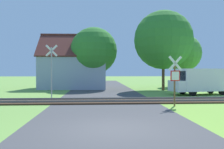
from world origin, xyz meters
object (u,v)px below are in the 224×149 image
at_px(crossing_sign_far, 51,68).
at_px(house, 74,71).
at_px(tree_center, 94,51).
at_px(mail_truck, 200,80).
at_px(tree_right, 163,40).
at_px(tree_far, 183,53).
at_px(stop_sign_near, 175,78).

xyz_separation_m(crossing_sign_far, house, (0.63, 11.09, -0.22)).
relative_size(tree_center, mail_truck, 1.34).
relative_size(tree_right, mail_truck, 1.62).
bearing_deg(tree_right, mail_truck, -69.99).
bearing_deg(tree_far, tree_center, -164.39).
relative_size(tree_far, mail_truck, 1.29).
distance_m(stop_sign_near, tree_right, 12.57).
bearing_deg(crossing_sign_far, stop_sign_near, -28.92).
relative_size(house, tree_center, 1.13).
height_order(house, mail_truck, house).
distance_m(stop_sign_near, crossing_sign_far, 8.90).
bearing_deg(mail_truck, tree_far, -23.48).
height_order(crossing_sign_far, mail_truck, crossing_sign_far).
bearing_deg(stop_sign_near, tree_far, -124.51).
height_order(stop_sign_near, mail_truck, stop_sign_near).
bearing_deg(house, tree_center, -26.72).
bearing_deg(mail_truck, crossing_sign_far, 89.54).
xyz_separation_m(stop_sign_near, mail_truck, (4.35, 6.67, -0.43)).
xyz_separation_m(crossing_sign_far, tree_center, (2.96, 9.85, 2.04)).
bearing_deg(house, crossing_sign_far, -91.94).
distance_m(stop_sign_near, mail_truck, 7.97).
bearing_deg(tree_center, house, 151.95).
distance_m(stop_sign_near, house, 16.90).
bearing_deg(crossing_sign_far, tree_center, 72.55).
bearing_deg(tree_far, mail_truck, -101.52).
bearing_deg(tree_right, house, 160.05).
distance_m(tree_far, mail_truck, 11.21).
bearing_deg(tree_right, tree_center, 162.81).
xyz_separation_m(tree_right, mail_truck, (1.86, -5.10, -4.06)).
relative_size(stop_sign_near, crossing_sign_far, 0.74).
distance_m(house, tree_center, 3.47).
height_order(tree_right, mail_truck, tree_right).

